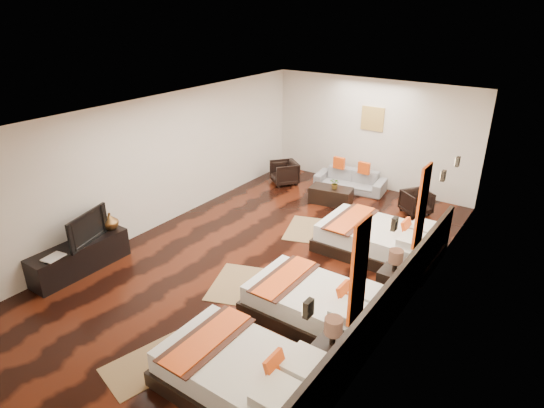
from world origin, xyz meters
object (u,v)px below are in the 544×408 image
Objects in this scene: bed_mid at (316,303)px; armchair_right at (416,202)px; bed_far at (379,240)px; tv at (84,227)px; nightstand_a at (332,355)px; figurine at (110,221)px; coffee_table at (331,195)px; table_plant at (335,184)px; book at (48,256)px; bed_near at (244,374)px; armchair_left at (284,173)px; sofa at (350,180)px; nightstand_b at (393,280)px; tv_console at (80,257)px.

bed_mid is 3.46× the size of armchair_right.
tv reaches higher than bed_far.
figurine is (-4.95, 0.38, 0.40)m from nightstand_a.
coffee_table is 0.35m from table_plant.
book is 6.33m from table_plant.
nightstand_a is at bearing -50.14° from bed_mid.
nightstand_a reaches higher than bed_near.
bed_near is 1.03× the size of bed_mid.
armchair_left is 3.56m from armchair_right.
bed_near is 6.48m from armchair_right.
nightstand_a is 0.49× the size of sofa.
figurine is 5.11m from armchair_left.
bed_near reaches higher than table_plant.
bed_near is 2.12× the size of tv.
table_plant is (2.38, 5.86, -0.03)m from book.
tv_console is at bearing -153.27° from nightstand_b.
table_plant is (1.77, -0.48, 0.23)m from armchair_left.
tv reaches higher than figurine.
table_plant is (2.38, 4.58, -0.18)m from figurine.
table_plant is (-1.82, 1.62, 0.24)m from bed_far.
nightstand_a is 1.32× the size of armchair_left.
bed_far is 2.24× the size of tv.
bed_mid is 4.69m from armchair_right.
figurine is at bearing -117.46° from table_plant.
nightstand_a is at bearing 50.06° from bed_near.
armchair_right is at bearing -20.11° from sofa.
bed_mid is at bearing 7.08° from figurine.
book is (-4.20, -4.24, 0.27)m from bed_far.
tv_console is 6.60× the size of table_plant.
tv is at bearing 179.39° from armchair_right.
armchair_right is at bearing 90.67° from bed_far.
nightstand_b reaches higher than bed_far.
nightstand_b is (0.00, 2.14, -0.01)m from nightstand_a.
tv_console is 0.85m from figurine.
book is 6.37m from armchair_left.
book is at bearing -90.00° from tv_console.
nightstand_b is at bearing 31.62° from book.
armchair_right is at bearing 90.29° from bed_mid.
nightstand_b is 5.81m from book.
bed_mid is at bearing -144.88° from armchair_right.
bed_mid is 6.37× the size of figurine.
nightstand_b is at bearing -58.12° from bed_far.
bed_near is at bearing -103.84° from nightstand_b.
nightstand_a is at bearing -62.67° from table_plant.
bed_near is 4.21m from book.
nightstand_a is 6.95m from armchair_left.
table_plant is at bearing -8.60° from coffee_table.
nightstand_a is 0.88× the size of tv.
bed_mid is at bearing -13.64° from armchair_left.
tv_console is 0.63m from book.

